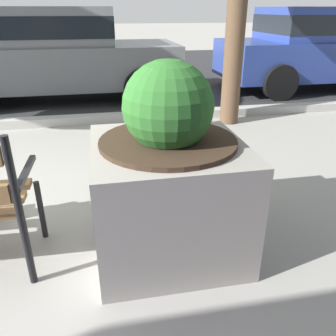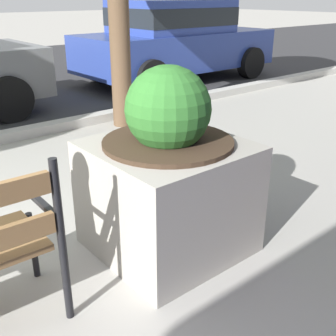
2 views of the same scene
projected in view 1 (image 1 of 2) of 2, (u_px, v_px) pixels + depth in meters
name	position (u px, v px, depth m)	size (l,w,h in m)	color
street_surface	(34.00, 74.00, 8.90)	(60.00, 9.00, 0.01)	#2D2D30
concrete_planter	(168.00, 180.00, 2.25)	(0.95, 0.95, 1.28)	gray
parked_car_grey	(58.00, 52.00, 6.08)	(4.11, 1.94, 1.56)	slate
parked_car_blue	(321.00, 46.00, 6.97)	(4.11, 1.94, 1.56)	navy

